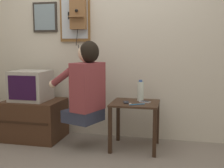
% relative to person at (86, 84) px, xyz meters
% --- Properties ---
extents(ground_plane, '(14.00, 14.00, 0.00)m').
position_rel_person_xyz_m(ground_plane, '(0.15, -0.45, -0.75)').
color(ground_plane, slate).
extents(wall_back, '(6.80, 0.05, 2.55)m').
position_rel_person_xyz_m(wall_back, '(0.15, 0.55, 0.52)').
color(wall_back, beige).
rests_on(wall_back, ground_plane).
extents(side_table, '(0.54, 0.49, 0.55)m').
position_rel_person_xyz_m(side_table, '(0.55, 0.13, -0.32)').
color(side_table, '#382316').
rests_on(side_table, ground_plane).
extents(person, '(0.63, 0.55, 0.93)m').
position_rel_person_xyz_m(person, '(0.00, 0.00, 0.00)').
color(person, '#2D3347').
rests_on(person, ground_plane).
extents(tv_stand, '(0.71, 0.57, 0.50)m').
position_rel_person_xyz_m(tv_stand, '(-0.76, 0.19, -0.50)').
color(tv_stand, '#422819').
rests_on(tv_stand, ground_plane).
extents(television, '(0.44, 0.43, 0.38)m').
position_rel_person_xyz_m(television, '(-0.79, 0.18, -0.06)').
color(television, '#ADA89E').
rests_on(television, tv_stand).
extents(wall_phone_antique, '(0.25, 0.19, 0.81)m').
position_rel_person_xyz_m(wall_phone_antique, '(-0.24, 0.47, 0.85)').
color(wall_phone_antique, brown).
extents(framed_picture, '(0.34, 0.03, 0.39)m').
position_rel_person_xyz_m(framed_picture, '(-0.73, 0.51, 0.81)').
color(framed_picture, '#2D2823').
extents(wall_mirror, '(0.40, 0.04, 0.76)m').
position_rel_person_xyz_m(wall_mirror, '(-0.31, 0.51, 0.87)').
color(wall_mirror, brown).
extents(cell_phone_held, '(0.09, 0.14, 0.01)m').
position_rel_person_xyz_m(cell_phone_held, '(0.45, 0.07, -0.20)').
color(cell_phone_held, black).
rests_on(cell_phone_held, side_table).
extents(cell_phone_spare, '(0.14, 0.10, 0.01)m').
position_rel_person_xyz_m(cell_phone_spare, '(0.66, 0.15, -0.20)').
color(cell_phone_spare, silver).
rests_on(cell_phone_spare, side_table).
extents(water_bottle, '(0.08, 0.08, 0.25)m').
position_rel_person_xyz_m(water_bottle, '(0.59, 0.24, -0.09)').
color(water_bottle, silver).
rests_on(water_bottle, side_table).
extents(toothbrush, '(0.17, 0.10, 0.02)m').
position_rel_person_xyz_m(toothbrush, '(0.58, -0.01, -0.20)').
color(toothbrush, '#338CD8').
rests_on(toothbrush, side_table).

